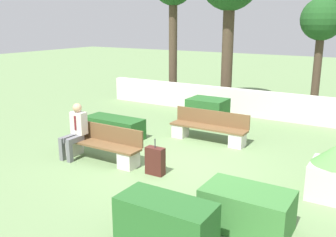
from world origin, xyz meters
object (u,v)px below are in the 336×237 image
person_seated_man (75,128)px  tree_center_right (322,23)px  suitcase (155,161)px  bench_front (100,147)px  bench_left_side (209,130)px  planter_corner_left (335,171)px

person_seated_man → tree_center_right: bearing=62.8°
suitcase → tree_center_right: (1.78, 7.70, 2.85)m
person_seated_man → suitcase: size_ratio=1.63×
suitcase → tree_center_right: size_ratio=0.20×
bench_front → suitcase: bench_front is taller
person_seated_man → bench_left_side: bearing=51.6°
planter_corner_left → tree_center_right: (-1.65, 6.89, 2.63)m
bench_front → person_seated_man: (-0.64, -0.14, 0.39)m
planter_corner_left → suitcase: bearing=-166.6°
bench_left_side → person_seated_man: size_ratio=1.66×
person_seated_man → planter_corner_left: person_seated_man is taller
bench_left_side → person_seated_man: (-2.21, -2.79, 0.39)m
bench_front → tree_center_right: bearing=66.2°
planter_corner_left → tree_center_right: 7.55m
person_seated_man → planter_corner_left: (5.66, 0.91, -0.20)m
planter_corner_left → suitcase: size_ratio=1.29×
planter_corner_left → suitcase: (-3.44, -0.82, -0.22)m
bench_front → bench_left_side: size_ratio=1.01×
suitcase → tree_center_right: bearing=77.0°
bench_left_side → suitcase: size_ratio=2.70×
bench_left_side → person_seated_man: person_seated_man is taller
bench_left_side → tree_center_right: bearing=78.2°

